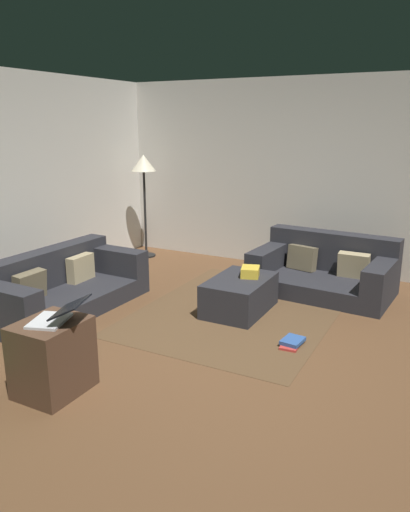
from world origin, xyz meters
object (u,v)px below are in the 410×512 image
at_px(couch_right, 325,271).
at_px(book_stack, 292,342).
at_px(side_table, 53,357).
at_px(corner_lamp, 144,171).
at_px(ottoman, 240,295).
at_px(laptop, 57,316).
at_px(gift_box, 250,272).
at_px(tv_remote, 248,273).
at_px(couch_left, 60,287).

distance_m(couch_right, book_stack, 1.69).
xyz_separation_m(side_table, corner_lamp, (3.63, 1.63, 1.03)).
bearing_deg(ottoman, corner_lamp, 57.02).
xyz_separation_m(ottoman, corner_lamp, (1.43, 2.21, 1.13)).
bearing_deg(laptop, gift_box, -14.33).
height_order(book_stack, corner_lamp, corner_lamp).
relative_size(tv_remote, book_stack, 0.53).
xyz_separation_m(tv_remote, laptop, (-2.38, 0.53, 0.25)).
bearing_deg(book_stack, corner_lamp, 56.33).
bearing_deg(tv_remote, laptop, 177.61).
distance_m(couch_left, ottoman, 1.99).
bearing_deg(couch_left, book_stack, 97.69).
relative_size(gift_box, corner_lamp, 0.15).
relative_size(couch_right, corner_lamp, 1.09).
height_order(couch_right, tv_remote, couch_right).
height_order(couch_right, side_table, couch_right).
bearing_deg(gift_box, side_table, 164.39).
distance_m(ottoman, gift_box, 0.28).
height_order(side_table, book_stack, side_table).
height_order(gift_box, corner_lamp, corner_lamp).
bearing_deg(couch_left, couch_right, 130.02).
distance_m(couch_left, corner_lamp, 2.54).
xyz_separation_m(ottoman, tv_remote, (0.21, -0.01, 0.20)).
bearing_deg(book_stack, laptop, 141.01).
relative_size(couch_left, corner_lamp, 1.23).
bearing_deg(tv_remote, book_stack, -124.58).
bearing_deg(couch_right, laptop, 74.60).
distance_m(tv_remote, laptop, 2.45).
bearing_deg(couch_right, couch_left, 42.67).
relative_size(couch_right, side_table, 2.93).
bearing_deg(book_stack, couch_left, 96.16).
bearing_deg(corner_lamp, couch_right, -96.45).
xyz_separation_m(ottoman, side_table, (-2.19, 0.58, 0.10)).
relative_size(couch_right, tv_remote, 10.53).
bearing_deg(tv_remote, side_table, 176.34).
distance_m(couch_left, couch_right, 3.14).
xyz_separation_m(couch_left, laptop, (-1.33, -1.29, 0.38)).
xyz_separation_m(side_table, book_stack, (1.63, -1.37, -0.26)).
xyz_separation_m(side_table, laptop, (0.02, -0.06, 0.34)).
distance_m(couch_right, ottoman, 1.29).
bearing_deg(side_table, couch_left, 42.15).
bearing_deg(side_table, corner_lamp, 24.17).
distance_m(book_stack, corner_lamp, 3.82).
bearing_deg(book_stack, side_table, 140.09).
bearing_deg(couch_right, side_table, 73.78).
height_order(couch_left, couch_right, couch_right).
bearing_deg(gift_box, book_stack, -133.82).
distance_m(ottoman, corner_lamp, 2.87).
bearing_deg(laptop, couch_left, 43.98).
relative_size(couch_right, gift_box, 7.21).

